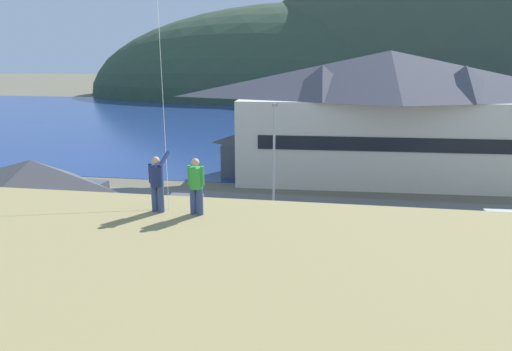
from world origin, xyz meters
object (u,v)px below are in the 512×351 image
at_px(storage_shed_waterside, 251,152).
at_px(moored_boat_wharfside, 244,143).
at_px(parked_car_mid_row_far, 508,228).
at_px(parked_car_back_row_left, 56,255).
at_px(wharf_dock, 272,148).
at_px(parked_car_lone_by_shed, 184,210).
at_px(person_kite_flyer, 157,182).
at_px(person_companion, 196,185).
at_px(moored_boat_outer_mooring, 304,141).
at_px(parked_car_front_row_end, 464,269).
at_px(parked_car_back_row_right, 345,272).
at_px(harbor_lodge, 387,113).
at_px(parking_light_pole, 274,152).
at_px(parked_car_corner_spot, 231,257).
at_px(storage_shed_near_lot, 35,198).

relative_size(storage_shed_waterside, moored_boat_wharfside, 0.78).
xyz_separation_m(parked_car_mid_row_far, parked_car_back_row_left, (-22.72, -7.36, 0.00)).
relative_size(wharf_dock, parked_car_back_row_left, 2.69).
distance_m(wharf_dock, parked_car_lone_by_shed, 25.22).
distance_m(person_kite_flyer, person_companion, 1.26).
height_order(moored_boat_outer_mooring, parked_car_mid_row_far, moored_boat_outer_mooring).
distance_m(parked_car_front_row_end, parked_car_back_row_right, 5.37).
xyz_separation_m(moored_boat_wharfside, parked_car_back_row_left, (-2.82, -33.49, 0.34)).
relative_size(parked_car_back_row_right, parked_car_lone_by_shed, 1.01).
distance_m(wharf_dock, moored_boat_outer_mooring, 4.67).
height_order(harbor_lodge, wharf_dock, harbor_lodge).
bearing_deg(moored_boat_outer_mooring, person_kite_flyer, -92.88).
height_order(harbor_lodge, person_companion, harbor_lodge).
height_order(parked_car_back_row_right, parking_light_pole, parking_light_pole).
height_order(wharf_dock, parking_light_pole, parking_light_pole).
distance_m(moored_boat_outer_mooring, parked_car_back_row_left, 37.05).
bearing_deg(harbor_lodge, moored_boat_wharfside, 140.70).
bearing_deg(parked_car_back_row_left, parked_car_corner_spot, 7.54).
bearing_deg(moored_boat_outer_mooring, parking_light_pole, -91.17).
relative_size(parked_car_front_row_end, parking_light_pole, 0.58).
bearing_deg(parked_car_back_row_right, parking_light_pole, 113.79).
distance_m(wharf_dock, parked_car_front_row_end, 33.56).
height_order(moored_boat_wharfside, parked_car_lone_by_shed, moored_boat_wharfside).
bearing_deg(parking_light_pole, person_companion, -91.11).
xyz_separation_m(parked_car_front_row_end, person_companion, (-10.05, -7.35, 5.46)).
distance_m(parking_light_pole, person_kite_flyer, 16.55).
distance_m(parked_car_back_row_right, person_kite_flyer, 10.22).
xyz_separation_m(moored_boat_outer_mooring, parked_car_back_row_left, (-9.70, -35.76, 0.34)).
height_order(parking_light_pole, person_kite_flyer, parking_light_pole).
relative_size(harbor_lodge, storage_shed_near_lot, 3.29).
bearing_deg(parked_car_mid_row_far, storage_shed_near_lot, -173.21).
bearing_deg(moored_boat_wharfside, parked_car_front_row_end, -63.23).
bearing_deg(parked_car_corner_spot, parked_car_back_row_right, -7.23).
bearing_deg(parking_light_pole, parked_car_mid_row_far, -13.52).
bearing_deg(parked_car_corner_spot, parked_car_back_row_left, -172.46).
height_order(storage_shed_near_lot, person_kite_flyer, person_kite_flyer).
height_order(parked_car_mid_row_far, parked_car_back_row_left, same).
bearing_deg(parked_car_back_row_left, moored_boat_wharfside, 85.18).
distance_m(moored_boat_wharfside, parked_car_front_row_end, 35.73).
xyz_separation_m(wharf_dock, parked_car_front_row_end, (12.69, -31.06, 0.71)).
bearing_deg(person_kite_flyer, storage_shed_waterside, 93.86).
bearing_deg(parking_light_pole, harbor_lodge, 53.11).
distance_m(storage_shed_waterside, person_companion, 27.57).
height_order(storage_shed_waterside, parked_car_front_row_end, storage_shed_waterside).
relative_size(person_kite_flyer, person_companion, 1.07).
xyz_separation_m(harbor_lodge, moored_boat_wharfside, (-14.58, 11.93, -5.06)).
bearing_deg(parked_car_lone_by_shed, storage_shed_waterside, 82.17).
relative_size(storage_shed_waterside, wharf_dock, 0.47).
height_order(storage_shed_waterside, parked_car_lone_by_shed, storage_shed_waterside).
height_order(harbor_lodge, moored_boat_wharfside, harbor_lodge).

